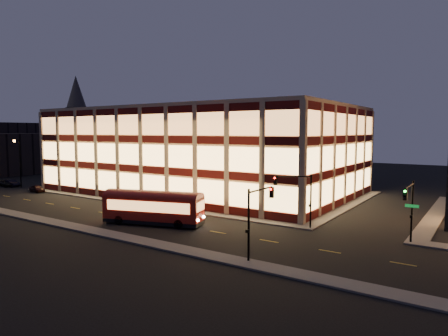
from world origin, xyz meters
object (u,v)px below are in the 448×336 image
Objects in this scene: parked_car_0 at (37,189)px; parked_car_1 at (11,183)px; trolley_bus at (153,206)px; parked_car_2 at (7,183)px.

parked_car_1 is (-10.55, 1.16, 0.06)m from parked_car_0.
parked_car_0 is (-33.74, 6.34, -1.54)m from trolley_bus.
parked_car_1 is at bearing -74.98° from parked_car_2.
trolley_bus reaches higher than parked_car_1.
parked_car_0 is 10.62m from parked_car_1.
parked_car_1 is (-44.30, 7.50, -1.49)m from trolley_bus.
parked_car_2 is at bearing 153.79° from trolley_bus.
parked_car_2 is (-1.07, -0.24, 0.00)m from parked_car_1.
parked_car_0 is at bearing 152.23° from trolley_bus.
trolley_bus is 44.95m from parked_car_1.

